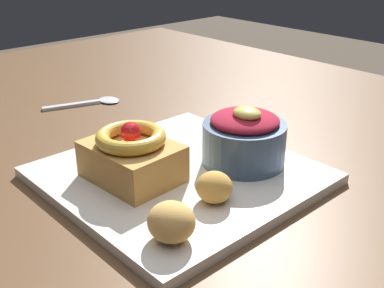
{
  "coord_description": "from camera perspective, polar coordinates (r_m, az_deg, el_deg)",
  "views": [
    {
      "loc": [
        0.34,
        -0.44,
        1.0
      ],
      "look_at": [
        -0.04,
        -0.09,
        0.77
      ],
      "focal_mm": 45.03,
      "sensor_mm": 36.0,
      "label": 1
    }
  ],
  "objects": [
    {
      "name": "berry_ramekin",
      "position": [
        0.57,
        6.15,
        0.73
      ],
      "size": [
        0.1,
        0.1,
        0.07
      ],
      "color": "#3D5675",
      "rests_on": "front_plate"
    },
    {
      "name": "cake_slice",
      "position": [
        0.54,
        -7.14,
        -1.37
      ],
      "size": [
        0.11,
        0.08,
        0.07
      ],
      "rotation": [
        0.0,
        0.0,
        0.06
      ],
      "color": "#C68E47",
      "rests_on": "front_plate"
    },
    {
      "name": "dining_table",
      "position": [
        0.66,
        8.13,
        -8.55
      ],
      "size": [
        1.59,
        0.96,
        0.73
      ],
      "color": "brown",
      "rests_on": "ground_plane"
    },
    {
      "name": "fritter_front",
      "position": [
        0.49,
        2.66,
        -5.13
      ],
      "size": [
        0.04,
        0.04,
        0.03
      ],
      "primitive_type": "ellipsoid",
      "color": "gold",
      "rests_on": "front_plate"
    },
    {
      "name": "front_plate",
      "position": [
        0.56,
        -1.5,
        -3.72
      ],
      "size": [
        0.28,
        0.28,
        0.01
      ],
      "primitive_type": "cube",
      "color": "silver",
      "rests_on": "dining_table"
    },
    {
      "name": "spoon",
      "position": [
        0.83,
        -11.61,
        4.88
      ],
      "size": [
        0.06,
        0.12,
        0.0
      ],
      "rotation": [
        0.0,
        0.0,
        1.26
      ],
      "color": "silver",
      "rests_on": "dining_table"
    },
    {
      "name": "fritter_middle",
      "position": [
        0.43,
        -2.46,
        -9.2
      ],
      "size": [
        0.04,
        0.04,
        0.04
      ],
      "primitive_type": "ellipsoid",
      "color": "tan",
      "rests_on": "front_plate"
    }
  ]
}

